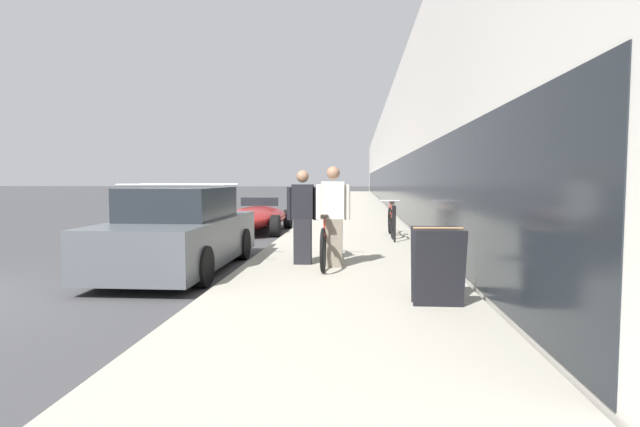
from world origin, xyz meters
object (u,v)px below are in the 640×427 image
Objects in this scene: sandwich_board_sign at (437,266)px; bike_rack_hoop at (394,219)px; person_bystander at (303,217)px; person_rider at (333,216)px; tandem_bicycle at (326,242)px; cruiser_bike_nearest at (391,221)px; parked_sedan_curbside at (181,233)px; vintage_roadster_curbside at (256,217)px.

bike_rack_hoop is at bearing 90.63° from sandwich_board_sign.
person_bystander reaches higher than sandwich_board_sign.
person_rider is 3.80m from bike_rack_hoop.
person_bystander is 1.77× the size of sandwich_board_sign.
person_rider is 1.96× the size of bike_rack_hoop.
tandem_bicycle is 2.83× the size of bike_rack_hoop.
parked_sedan_curbside is at bearing -129.84° from cruiser_bike_nearest.
person_bystander is at bearing 5.30° from parked_sedan_curbside.
person_bystander is 1.89× the size of bike_rack_hoop.
sandwich_board_sign is (1.44, -2.72, 0.08)m from tandem_bicycle.
tandem_bicycle is 0.57× the size of parked_sedan_curbside.
person_bystander is at bearing 155.57° from person_rider.
person_bystander is at bearing 124.72° from sandwich_board_sign.
person_rider is at bearing -109.30° from bike_rack_hoop.
tandem_bicycle is 3.56m from bike_rack_hoop.
tandem_bicycle is at bearing 117.99° from sandwich_board_sign.
sandwich_board_sign reaches higher than bike_rack_hoop.
person_bystander is (-0.53, 0.24, -0.03)m from person_rider.
bike_rack_hoop is (1.38, 3.28, 0.14)m from tandem_bicycle.
vintage_roadster_curbside is (-3.84, 1.68, -0.06)m from cruiser_bike_nearest.
tandem_bicycle is 2.48m from parked_sedan_curbside.
sandwich_board_sign is at bearing -62.01° from tandem_bicycle.
cruiser_bike_nearest is (1.38, 4.36, 0.00)m from tandem_bicycle.
cruiser_bike_nearest is at bearing 89.77° from bike_rack_hoop.
cruiser_bike_nearest is (1.26, 4.66, -0.45)m from person_rider.
bike_rack_hoop is at bearing 70.70° from person_rider.
person_rider is 0.39× the size of parked_sedan_curbside.
vintage_roadster_curbside is (-3.90, 8.76, -0.13)m from sandwich_board_sign.
parked_sedan_curbside is at bearing 147.67° from sandwich_board_sign.
person_rider is (0.13, -0.29, 0.46)m from tandem_bicycle.
vintage_roadster_curbside is at bearing 112.16° from tandem_bicycle.
person_rider is at bearing -67.78° from vintage_roadster_curbside.
sandwich_board_sign is (1.32, -2.42, -0.38)m from person_rider.
sandwich_board_sign is at bearing -61.47° from person_rider.
sandwich_board_sign is 0.21× the size of parked_sedan_curbside.
parked_sedan_curbside is (-3.84, -4.61, 0.16)m from cruiser_bike_nearest.
vintage_roadster_curbside reaches higher than tandem_bicycle.
vintage_roadster_curbside is at bearing 144.30° from bike_rack_hoop.
sandwich_board_sign is 0.21× the size of vintage_roadster_curbside.
person_bystander is at bearing -71.34° from vintage_roadster_curbside.
tandem_bicycle is 0.56m from person_rider.
person_rider is 1.84× the size of sandwich_board_sign.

